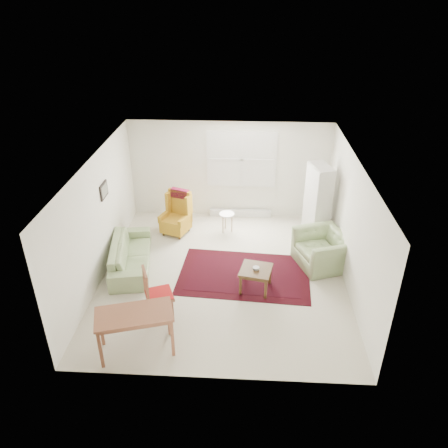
# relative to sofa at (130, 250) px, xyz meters

# --- Properties ---
(room) EXTENTS (5.04, 5.54, 2.51)m
(room) POSITION_rel_sofa_xyz_m (2.01, -0.01, 0.85)
(room) COLOR beige
(room) RESTS_ON ground
(rug) EXTENTS (2.82, 1.92, 0.03)m
(rug) POSITION_rel_sofa_xyz_m (2.43, -0.20, -0.39)
(rug) COLOR black
(rug) RESTS_ON ground
(sofa) EXTENTS (1.11, 2.10, 0.80)m
(sofa) POSITION_rel_sofa_xyz_m (0.00, 0.00, 0.00)
(sofa) COLOR #879C68
(sofa) RESTS_ON ground
(armchair) EXTENTS (1.31, 1.39, 0.88)m
(armchair) POSITION_rel_sofa_xyz_m (4.09, 0.30, 0.04)
(armchair) COLOR #879C68
(armchair) RESTS_ON ground
(wingback_chair) EXTENTS (0.81, 0.83, 1.07)m
(wingback_chair) POSITION_rel_sofa_xyz_m (0.74, 1.46, 0.13)
(wingback_chair) COLOR #B9861C
(wingback_chair) RESTS_ON ground
(coffee_table) EXTENTS (0.70, 0.70, 0.48)m
(coffee_table) POSITION_rel_sofa_xyz_m (2.66, -0.67, -0.16)
(coffee_table) COLOR #492F16
(coffee_table) RESTS_ON ground
(stool) EXTENTS (0.43, 0.43, 0.49)m
(stool) POSITION_rel_sofa_xyz_m (1.97, 1.64, -0.16)
(stool) COLOR white
(stool) RESTS_ON ground
(cabinet) EXTENTS (0.57, 0.80, 1.82)m
(cabinet) POSITION_rel_sofa_xyz_m (4.09, 1.49, 0.51)
(cabinet) COLOR silver
(cabinet) RESTS_ON ground
(desk) EXTENTS (1.35, 0.93, 0.78)m
(desk) POSITION_rel_sofa_xyz_m (0.70, -2.44, -0.01)
(desk) COLOR #93573B
(desk) RESTS_ON ground
(desk_chair) EXTENTS (0.61, 0.61, 1.07)m
(desk_chair) POSITION_rel_sofa_xyz_m (0.93, -1.62, 0.13)
(desk_chair) COLOR #93573B
(desk_chair) RESTS_ON ground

